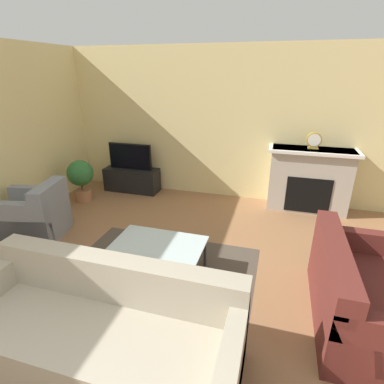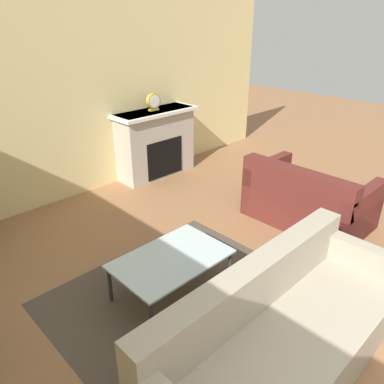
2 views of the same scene
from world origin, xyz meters
name	(u,v)px [view 1 (image 1 of 2)]	position (x,y,z in m)	size (l,w,h in m)	color
wall_back	(218,125)	(0.00, 5.18, 1.35)	(8.67, 0.06, 2.70)	beige
area_rug	(156,278)	(-0.13, 2.42, 0.00)	(2.27, 1.89, 0.00)	#4C4238
fireplace	(309,179)	(1.65, 4.92, 0.57)	(1.41, 0.50, 1.08)	#B2A899
tv_stand	(132,180)	(-1.66, 4.87, 0.23)	(1.09, 0.39, 0.46)	black
tv	(130,156)	(-1.66, 4.87, 0.71)	(0.88, 0.06, 0.51)	black
couch_sectional	(103,332)	(-0.13, 1.31, 0.29)	(2.27, 0.86, 0.82)	#9E937F
couch_loveseat	(365,299)	(2.02, 2.34, 0.29)	(0.95, 1.47, 0.82)	#5B231E
armchair_by_window	(33,217)	(-2.20, 2.83, 0.30)	(1.01, 0.90, 0.82)	gray
coffee_table	(158,247)	(-0.13, 2.52, 0.37)	(1.07, 0.69, 0.40)	#333338
potted_plant	(81,177)	(-2.33, 4.17, 0.47)	(0.47, 0.47, 0.77)	#AD704C
mantel_clock	(314,140)	(1.64, 4.92, 1.22)	(0.24, 0.07, 0.27)	#B79338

